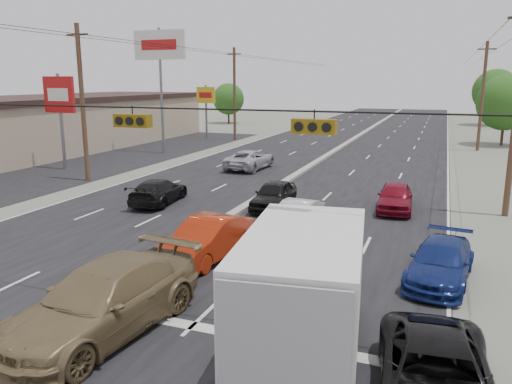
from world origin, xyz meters
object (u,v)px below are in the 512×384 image
at_px(queue_car_e, 395,197).
at_px(oncoming_far, 250,160).
at_px(pole_sign_mid, 60,100).
at_px(tree_right_far, 495,91).
at_px(red_sedan, 207,240).
at_px(box_truck, 306,295).
at_px(tree_right_mid, 506,103).
at_px(queue_car_d, 441,262).
at_px(utility_pole_left_b, 82,103).
at_px(utility_pole_left_c, 235,93).
at_px(utility_pole_right_c, 482,96).
at_px(black_suv, 436,380).
at_px(queue_car_a, 274,195).
at_px(pole_sign_far, 206,99).
at_px(tan_sedan, 104,301).
at_px(queue_car_b, 296,217).
at_px(tree_left_far, 229,99).
at_px(pole_sign_billboard, 160,53).
at_px(oncoming_near, 159,191).

xyz_separation_m(queue_car_e, oncoming_far, (-11.36, 8.80, 0.00)).
relative_size(pole_sign_mid, tree_right_far, 0.86).
height_order(tree_right_far, red_sedan, tree_right_far).
bearing_deg(box_truck, tree_right_mid, 72.26).
bearing_deg(queue_car_d, oncoming_far, 134.67).
bearing_deg(utility_pole_left_b, box_truck, -40.16).
bearing_deg(tree_right_mid, tree_right_far, 87.71).
xyz_separation_m(utility_pole_left_c, utility_pole_right_c, (25.00, 0.00, 0.00)).
height_order(black_suv, queue_car_a, queue_car_a).
bearing_deg(tree_right_mid, black_suv, -96.56).
height_order(black_suv, queue_car_d, black_suv).
relative_size(utility_pole_left_c, queue_car_e, 2.39).
height_order(tree_right_mid, black_suv, tree_right_mid).
xyz_separation_m(pole_sign_far, tan_sedan, (17.40, -41.59, -3.51)).
xyz_separation_m(pole_sign_mid, black_suv, (26.60, -19.93, -4.42)).
distance_m(queue_car_b, queue_car_d, 7.07).
bearing_deg(utility_pole_left_b, queue_car_a, -10.85).
distance_m(utility_pole_left_c, oncoming_far, 19.56).
bearing_deg(pole_sign_mid, tree_left_far, 96.79).
xyz_separation_m(pole_sign_billboard, tree_left_far, (-7.50, 32.00, -5.15)).
xyz_separation_m(pole_sign_billboard, tan_sedan, (15.90, -29.59, -7.97)).
bearing_deg(utility_pole_left_b, red_sedan, -37.34).
height_order(tree_right_mid, oncoming_far, tree_right_mid).
bearing_deg(queue_car_b, utility_pole_left_b, 164.31).
xyz_separation_m(utility_pole_right_c, oncoming_near, (-17.28, -28.79, -4.44)).
xyz_separation_m(queue_car_b, oncoming_far, (-7.62, 14.06, 0.06)).
xyz_separation_m(utility_pole_left_b, oncoming_far, (8.45, 7.91, -4.39)).
xyz_separation_m(tree_left_far, tree_right_mid, (37.00, -15.00, 0.62)).
height_order(utility_pole_left_b, pole_sign_mid, utility_pole_left_b).
distance_m(tree_right_far, queue_car_b, 62.54).
bearing_deg(tan_sedan, tree_left_far, 117.51).
distance_m(utility_pole_right_c, oncoming_near, 33.87).
relative_size(pole_sign_far, queue_car_e, 1.44).
xyz_separation_m(utility_pole_left_b, utility_pole_right_c, (25.00, 25.00, 0.00)).
distance_m(red_sedan, queue_car_b, 4.98).
xyz_separation_m(tree_right_far, box_truck, (-9.28, -71.22, -3.21)).
bearing_deg(tree_right_mid, utility_pole_left_c, -169.70).
bearing_deg(utility_pole_right_c, pole_sign_mid, -143.29).
relative_size(box_truck, queue_car_a, 1.66).
distance_m(utility_pole_left_c, box_truck, 45.60).
relative_size(tree_right_far, queue_car_d, 1.81).
bearing_deg(utility_pole_right_c, box_truck, -97.98).
bearing_deg(black_suv, box_truck, 160.93).
bearing_deg(black_suv, oncoming_far, 113.48).
height_order(pole_sign_billboard, queue_car_a, pole_sign_billboard).
relative_size(tree_right_mid, queue_car_b, 1.80).
xyz_separation_m(tree_right_far, queue_car_e, (-8.69, -55.88, -4.24)).
distance_m(pole_sign_billboard, tree_right_far, 52.05).
distance_m(tree_right_far, oncoming_far, 51.35).
bearing_deg(queue_car_a, queue_car_b, -59.91).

